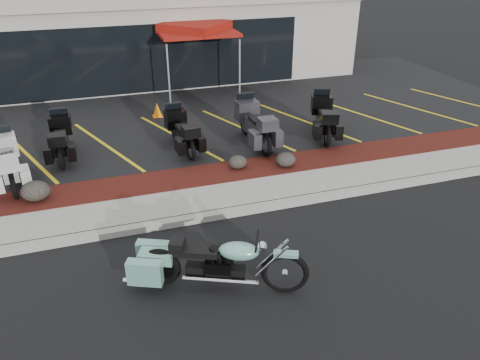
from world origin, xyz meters
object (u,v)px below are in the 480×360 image
object	(u,v)px
traffic_cone	(157,110)
hero_cruiser	(285,267)
touring_white	(5,149)
popup_canopy	(195,29)

from	to	relation	value
traffic_cone	hero_cruiser	bearing A→B (deg)	-85.45
touring_white	popup_canopy	world-z (taller)	popup_canopy
traffic_cone	popup_canopy	bearing A→B (deg)	50.86
traffic_cone	touring_white	bearing A→B (deg)	-145.47
touring_white	popup_canopy	bearing A→B (deg)	-59.95
touring_white	traffic_cone	size ratio (longest dim) A/B	4.55
hero_cruiser	popup_canopy	distance (m)	12.31
traffic_cone	popup_canopy	size ratio (longest dim) A/B	0.15
hero_cruiser	touring_white	size ratio (longest dim) A/B	1.44
touring_white	popup_canopy	xyz separation A→B (m)	(6.47, 5.54, 1.80)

